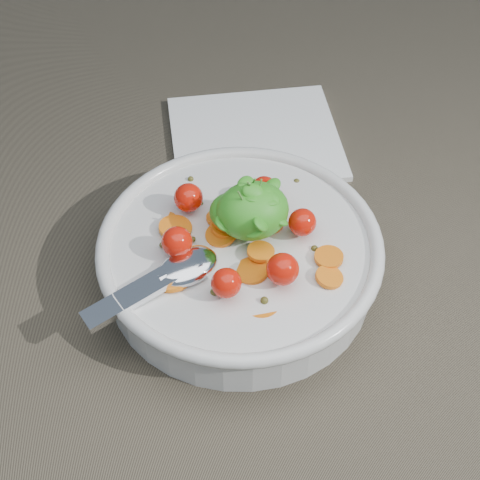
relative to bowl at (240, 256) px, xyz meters
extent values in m
plane|color=brown|center=(0.00, -0.01, -0.03)|extent=(6.00, 6.00, 0.00)
cylinder|color=silver|center=(0.00, 0.00, -0.01)|extent=(0.23, 0.23, 0.04)
torus|color=silver|center=(0.00, 0.00, 0.02)|extent=(0.24, 0.24, 0.01)
cylinder|color=silver|center=(0.00, 0.00, -0.03)|extent=(0.12, 0.12, 0.01)
cylinder|color=brown|center=(0.00, 0.00, -0.01)|extent=(0.21, 0.21, 0.03)
cylinder|color=orange|center=(-0.01, 0.02, 0.02)|extent=(0.03, 0.03, 0.01)
cylinder|color=orange|center=(0.03, 0.02, 0.02)|extent=(0.03, 0.03, 0.01)
cylinder|color=orange|center=(-0.04, 0.00, 0.02)|extent=(0.04, 0.04, 0.01)
cylinder|color=orange|center=(0.00, -0.03, 0.02)|extent=(0.03, 0.03, 0.01)
cylinder|color=orange|center=(0.00, -0.06, 0.01)|extent=(0.04, 0.04, 0.01)
cylinder|color=orange|center=(0.06, -0.06, 0.02)|extent=(0.03, 0.03, 0.01)
cylinder|color=orange|center=(-0.06, 0.04, 0.01)|extent=(0.03, 0.03, 0.01)
cylinder|color=orange|center=(0.02, 0.02, 0.02)|extent=(0.03, 0.03, 0.01)
cylinder|color=orange|center=(-0.01, 0.03, 0.02)|extent=(0.04, 0.04, 0.02)
cylinder|color=orange|center=(0.07, -0.04, 0.02)|extent=(0.03, 0.03, 0.00)
cylinder|color=orange|center=(-0.05, 0.03, 0.02)|extent=(0.04, 0.04, 0.01)
cylinder|color=orange|center=(-0.06, -0.02, 0.02)|extent=(0.04, 0.04, 0.01)
cylinder|color=orange|center=(-0.06, -0.02, 0.01)|extent=(0.03, 0.03, 0.01)
cylinder|color=orange|center=(0.01, -0.02, 0.02)|extent=(0.03, 0.03, 0.01)
cylinder|color=orange|center=(-0.01, 0.01, 0.02)|extent=(0.04, 0.04, 0.01)
cylinder|color=orange|center=(0.00, 0.02, 0.02)|extent=(0.04, 0.04, 0.01)
sphere|color=#4A4618|center=(0.00, 0.04, 0.02)|extent=(0.00, 0.00, 0.00)
sphere|color=#4A4618|center=(0.07, 0.06, 0.01)|extent=(0.01, 0.01, 0.01)
sphere|color=#4A4618|center=(-0.02, 0.07, 0.02)|extent=(0.01, 0.01, 0.01)
sphere|color=#4A4618|center=(0.00, -0.06, 0.02)|extent=(0.01, 0.01, 0.01)
sphere|color=#4A4618|center=(-0.01, 0.03, 0.02)|extent=(0.01, 0.01, 0.01)
sphere|color=#4A4618|center=(-0.02, -0.05, 0.02)|extent=(0.01, 0.01, 0.01)
sphere|color=#4A4618|center=(0.06, -0.02, 0.02)|extent=(0.01, 0.01, 0.01)
sphere|color=#4A4618|center=(-0.02, 0.06, 0.02)|extent=(0.01, 0.01, 0.01)
sphere|color=#4A4618|center=(-0.05, 0.00, 0.01)|extent=(0.00, 0.00, 0.00)
sphere|color=#4A4618|center=(-0.04, 0.01, 0.02)|extent=(0.01, 0.01, 0.01)
sphere|color=#4A4618|center=(-0.02, 0.09, 0.02)|extent=(0.01, 0.01, 0.01)
sphere|color=#4A4618|center=(-0.06, 0.02, 0.02)|extent=(0.01, 0.01, 0.01)
sphere|color=#4A4618|center=(-0.03, -0.04, 0.02)|extent=(0.01, 0.01, 0.01)
sphere|color=#4A4618|center=(0.05, 0.01, 0.02)|extent=(0.01, 0.01, 0.01)
sphere|color=red|center=(0.05, 0.00, 0.03)|extent=(0.02, 0.02, 0.02)
sphere|color=red|center=(0.03, 0.04, 0.03)|extent=(0.02, 0.02, 0.02)
sphere|color=red|center=(-0.03, 0.05, 0.03)|extent=(0.03, 0.03, 0.03)
sphere|color=red|center=(-0.05, 0.00, 0.03)|extent=(0.03, 0.03, 0.03)
sphere|color=red|center=(-0.03, -0.05, 0.03)|extent=(0.02, 0.02, 0.02)
sphere|color=red|center=(0.02, -0.05, 0.03)|extent=(0.03, 0.03, 0.03)
ellipsoid|color=green|center=(0.01, 0.01, 0.04)|extent=(0.06, 0.05, 0.05)
ellipsoid|color=green|center=(0.00, 0.02, 0.04)|extent=(0.04, 0.04, 0.03)
ellipsoid|color=green|center=(0.01, 0.01, 0.06)|extent=(0.02, 0.03, 0.02)
ellipsoid|color=green|center=(0.02, 0.00, 0.05)|extent=(0.03, 0.03, 0.02)
ellipsoid|color=green|center=(-0.01, 0.02, 0.04)|extent=(0.02, 0.02, 0.02)
ellipsoid|color=green|center=(0.01, 0.01, 0.05)|extent=(0.03, 0.03, 0.02)
ellipsoid|color=green|center=(0.01, 0.01, 0.06)|extent=(0.02, 0.02, 0.01)
ellipsoid|color=green|center=(0.02, 0.01, 0.06)|extent=(0.02, 0.02, 0.02)
ellipsoid|color=green|center=(0.01, 0.02, 0.06)|extent=(0.02, 0.03, 0.02)
ellipsoid|color=green|center=(0.01, 0.03, 0.04)|extent=(0.02, 0.02, 0.02)
ellipsoid|color=green|center=(0.00, 0.01, 0.05)|extent=(0.02, 0.02, 0.02)
ellipsoid|color=green|center=(0.04, 0.03, 0.05)|extent=(0.02, 0.02, 0.01)
ellipsoid|color=green|center=(0.01, 0.01, 0.07)|extent=(0.03, 0.02, 0.02)
ellipsoid|color=green|center=(0.02, 0.00, 0.06)|extent=(0.03, 0.03, 0.01)
ellipsoid|color=green|center=(0.03, -0.01, 0.04)|extent=(0.02, 0.02, 0.01)
ellipsoid|color=green|center=(0.02, 0.00, 0.06)|extent=(0.03, 0.03, 0.01)
ellipsoid|color=green|center=(-0.01, 0.00, 0.04)|extent=(0.02, 0.02, 0.01)
ellipsoid|color=green|center=(0.01, -0.02, 0.05)|extent=(0.02, 0.02, 0.02)
ellipsoid|color=green|center=(0.01, 0.01, 0.05)|extent=(0.02, 0.02, 0.01)
ellipsoid|color=green|center=(0.02, 0.02, 0.06)|extent=(0.03, 0.03, 0.01)
ellipsoid|color=green|center=(0.02, 0.00, 0.05)|extent=(0.03, 0.03, 0.01)
ellipsoid|color=green|center=(0.01, -0.01, 0.05)|extent=(0.03, 0.03, 0.03)
cylinder|color=#4C8C33|center=(0.02, 0.01, 0.06)|extent=(0.01, 0.01, 0.04)
cylinder|color=#4C8C33|center=(0.01, 0.02, 0.06)|extent=(0.01, 0.01, 0.04)
cylinder|color=#4C8C33|center=(0.01, 0.01, 0.06)|extent=(0.00, 0.00, 0.04)
cylinder|color=#4C8C33|center=(0.01, 0.00, 0.06)|extent=(0.02, 0.01, 0.04)
cylinder|color=#4C8C33|center=(0.01, 0.02, 0.06)|extent=(0.00, 0.01, 0.04)
ellipsoid|color=silver|center=(-0.05, -0.02, 0.02)|extent=(0.06, 0.05, 0.02)
cube|color=silver|center=(-0.09, -0.03, 0.02)|extent=(0.10, 0.05, 0.02)
cylinder|color=silver|center=(-0.06, -0.02, 0.02)|extent=(0.02, 0.01, 0.01)
cube|color=white|center=(0.07, 0.17, -0.03)|extent=(0.19, 0.18, 0.01)
camera|label=1|loc=(-0.11, -0.39, 0.48)|focal=55.00mm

